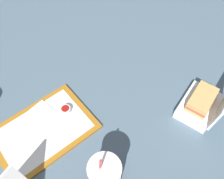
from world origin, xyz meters
name	(u,v)px	position (x,y,z in m)	size (l,w,h in m)	color
ground_plane	(109,93)	(0.00, 0.00, 0.00)	(3.20, 3.20, 0.00)	#4C6070
food_tray	(44,131)	(0.31, 0.01, 0.01)	(0.39, 0.30, 0.01)	#A56619
ketchup_cup	(66,110)	(0.20, -0.01, 0.03)	(0.04, 0.04, 0.02)	white
napkin_stack	(40,115)	(0.29, -0.06, 0.02)	(0.10, 0.10, 0.00)	white
plastic_fork	(62,137)	(0.26, 0.08, 0.02)	(0.11, 0.01, 0.01)	white
clamshell_sandwich_front	(202,104)	(-0.26, 0.27, 0.04)	(0.23, 0.21, 0.17)	white
soda_cup_left	(105,176)	(0.21, 0.30, 0.08)	(0.10, 0.10, 0.21)	red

